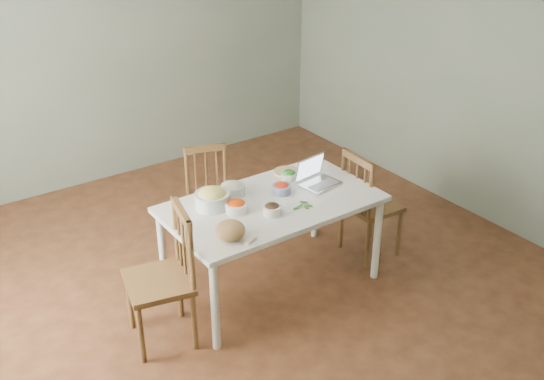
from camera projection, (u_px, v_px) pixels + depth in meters
floor at (240, 283)px, 5.18m from camera, size 5.00×5.00×0.00m
wall_back at (104, 53)px, 6.38m from camera, size 5.00×0.00×2.70m
wall_front at (544, 305)px, 2.74m from camera, size 5.00×0.00×2.70m
wall_right at (466, 71)px, 5.83m from camera, size 0.00×5.00×2.70m
dining_table at (272, 244)px, 4.99m from camera, size 1.63×0.92×0.76m
chair_far at (211, 200)px, 5.50m from camera, size 0.50×0.49×0.90m
chair_left at (158, 279)px, 4.34m from camera, size 0.52×0.54×1.03m
chair_right at (372, 203)px, 5.39m from camera, size 0.43×0.45×0.96m
bread_boule at (230, 230)px, 4.31m from camera, size 0.25×0.25×0.13m
butter_stick at (251, 241)px, 4.29m from camera, size 0.11×0.07×0.03m
bowl_squash at (212, 198)px, 4.71m from camera, size 0.27×0.27×0.15m
bowl_carrot at (236, 206)px, 4.65m from camera, size 0.21×0.21×0.09m
bowl_onion at (233, 189)px, 4.89m from camera, size 0.21×0.21×0.10m
bowl_mushroom at (272, 209)px, 4.62m from camera, size 0.15×0.15×0.09m
bowl_redpep at (281, 188)px, 4.92m from camera, size 0.19×0.19×0.09m
bowl_broccoli at (289, 175)px, 5.13m from camera, size 0.15×0.15×0.08m
flatbread at (287, 172)px, 5.25m from camera, size 0.27×0.27×0.02m
basil_bunch at (302, 205)px, 4.74m from camera, size 0.18×0.18×0.02m
laptop at (321, 173)px, 5.01m from camera, size 0.34×0.29×0.21m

